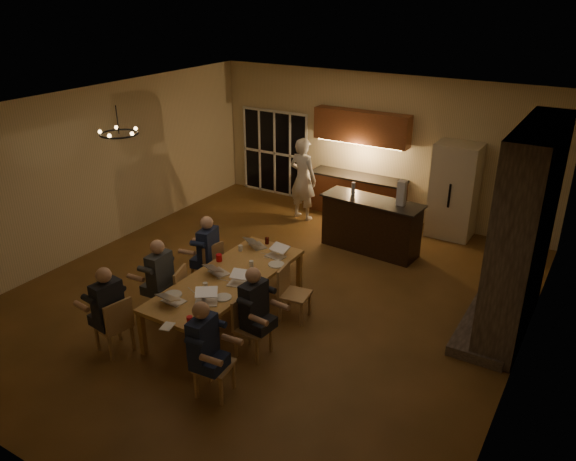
# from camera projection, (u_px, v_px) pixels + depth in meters

# --- Properties ---
(floor) EXTENTS (9.00, 9.00, 0.00)m
(floor) POSITION_uv_depth(u_px,v_px,m) (269.00, 296.00, 9.67)
(floor) COLOR brown
(floor) RESTS_ON ground
(back_wall) EXTENTS (8.00, 0.04, 3.20)m
(back_wall) POSITION_uv_depth(u_px,v_px,m) (378.00, 146.00, 12.56)
(back_wall) COLOR beige
(back_wall) RESTS_ON ground
(left_wall) EXTENTS (0.04, 9.00, 3.20)m
(left_wall) POSITION_uv_depth(u_px,v_px,m) (95.00, 170.00, 10.93)
(left_wall) COLOR beige
(left_wall) RESTS_ON ground
(right_wall) EXTENTS (0.04, 9.00, 3.20)m
(right_wall) POSITION_uv_depth(u_px,v_px,m) (533.00, 270.00, 7.12)
(right_wall) COLOR beige
(right_wall) RESTS_ON ground
(ceiling) EXTENTS (8.00, 9.00, 0.04)m
(ceiling) POSITION_uv_depth(u_px,v_px,m) (266.00, 109.00, 8.37)
(ceiling) COLOR white
(ceiling) RESTS_ON back_wall
(french_doors) EXTENTS (1.86, 0.08, 2.10)m
(french_doors) POSITION_uv_depth(u_px,v_px,m) (275.00, 153.00, 14.03)
(french_doors) COLOR black
(french_doors) RESTS_ON ground
(fireplace) EXTENTS (0.58, 2.50, 3.20)m
(fireplace) POSITION_uv_depth(u_px,v_px,m) (524.00, 232.00, 8.21)
(fireplace) COLOR #665950
(fireplace) RESTS_ON ground
(kitchenette) EXTENTS (2.24, 0.68, 2.40)m
(kitchenette) POSITION_uv_depth(u_px,v_px,m) (359.00, 165.00, 12.62)
(kitchenette) COLOR brown
(kitchenette) RESTS_ON ground
(refrigerator) EXTENTS (0.90, 0.68, 2.00)m
(refrigerator) POSITION_uv_depth(u_px,v_px,m) (454.00, 191.00, 11.62)
(refrigerator) COLOR beige
(refrigerator) RESTS_ON ground
(dining_table) EXTENTS (1.10, 2.91, 0.75)m
(dining_table) POSITION_uv_depth(u_px,v_px,m) (228.00, 298.00, 8.87)
(dining_table) COLOR #BE824C
(dining_table) RESTS_ON ground
(bar_island) EXTENTS (2.06, 0.83, 1.08)m
(bar_island) POSITION_uv_depth(u_px,v_px,m) (371.00, 225.00, 11.13)
(bar_island) COLOR black
(bar_island) RESTS_ON ground
(chair_left_near) EXTENTS (0.52, 0.52, 0.89)m
(chair_left_near) POSITION_uv_depth(u_px,v_px,m) (113.00, 324.00, 8.06)
(chair_left_near) COLOR tan
(chair_left_near) RESTS_ON ground
(chair_left_mid) EXTENTS (0.56, 0.56, 0.89)m
(chair_left_mid) POSITION_uv_depth(u_px,v_px,m) (170.00, 293.00, 8.88)
(chair_left_mid) COLOR tan
(chair_left_mid) RESTS_ON ground
(chair_left_far) EXTENTS (0.52, 0.52, 0.89)m
(chair_left_far) POSITION_uv_depth(u_px,v_px,m) (207.00, 265.00, 9.77)
(chair_left_far) COLOR tan
(chair_left_far) RESTS_ON ground
(chair_right_near) EXTENTS (0.51, 0.51, 0.89)m
(chair_right_near) POSITION_uv_depth(u_px,v_px,m) (214.00, 365.00, 7.20)
(chair_right_near) COLOR tan
(chair_right_near) RESTS_ON ground
(chair_right_mid) EXTENTS (0.44, 0.44, 0.89)m
(chair_right_mid) POSITION_uv_depth(u_px,v_px,m) (253.00, 328.00, 7.98)
(chair_right_mid) COLOR tan
(chair_right_mid) RESTS_ON ground
(chair_right_far) EXTENTS (0.50, 0.50, 0.89)m
(chair_right_far) POSITION_uv_depth(u_px,v_px,m) (295.00, 294.00, 8.85)
(chair_right_far) COLOR tan
(chair_right_far) RESTS_ON ground
(person_left_near) EXTENTS (0.67, 0.67, 1.38)m
(person_left_near) POSITION_uv_depth(u_px,v_px,m) (109.00, 311.00, 7.92)
(person_left_near) COLOR black
(person_left_near) RESTS_ON ground
(person_right_near) EXTENTS (0.65, 0.65, 1.38)m
(person_right_near) POSITION_uv_depth(u_px,v_px,m) (204.00, 350.00, 7.09)
(person_right_near) COLOR #1E2A4B
(person_right_near) RESTS_ON ground
(person_left_mid) EXTENTS (0.64, 0.64, 1.38)m
(person_left_mid) POSITION_uv_depth(u_px,v_px,m) (161.00, 280.00, 8.75)
(person_left_mid) COLOR #3E4449
(person_left_mid) RESTS_ON ground
(person_right_mid) EXTENTS (0.65, 0.65, 1.38)m
(person_right_mid) POSITION_uv_depth(u_px,v_px,m) (254.00, 311.00, 7.92)
(person_right_mid) COLOR black
(person_right_mid) RESTS_ON ground
(person_left_far) EXTENTS (0.70, 0.70, 1.38)m
(person_left_far) POSITION_uv_depth(u_px,v_px,m) (209.00, 254.00, 9.61)
(person_left_far) COLOR #1E2A4B
(person_left_far) RESTS_ON ground
(standing_person) EXTENTS (0.74, 0.54, 1.87)m
(standing_person) POSITION_uv_depth(u_px,v_px,m) (303.00, 179.00, 12.52)
(standing_person) COLOR silver
(standing_person) RESTS_ON ground
(chandelier) EXTENTS (0.61, 0.61, 0.03)m
(chandelier) POSITION_uv_depth(u_px,v_px,m) (119.00, 134.00, 8.89)
(chandelier) COLOR black
(chandelier) RESTS_ON ceiling
(laptop_a) EXTENTS (0.34, 0.31, 0.23)m
(laptop_a) POSITION_uv_depth(u_px,v_px,m) (173.00, 295.00, 8.01)
(laptop_a) COLOR silver
(laptop_a) RESTS_ON dining_table
(laptop_b) EXTENTS (0.42, 0.41, 0.23)m
(laptop_b) POSITION_uv_depth(u_px,v_px,m) (206.00, 296.00, 7.96)
(laptop_b) COLOR silver
(laptop_b) RESTS_ON dining_table
(laptop_c) EXTENTS (0.39, 0.36, 0.23)m
(laptop_c) POSITION_uv_depth(u_px,v_px,m) (219.00, 267.00, 8.80)
(laptop_c) COLOR silver
(laptop_c) RESTS_ON dining_table
(laptop_d) EXTENTS (0.38, 0.35, 0.23)m
(laptop_d) POSITION_uv_depth(u_px,v_px,m) (238.00, 278.00, 8.46)
(laptop_d) COLOR silver
(laptop_d) RESTS_ON dining_table
(laptop_e) EXTENTS (0.42, 0.40, 0.23)m
(laptop_e) POSITION_uv_depth(u_px,v_px,m) (258.00, 240.00, 9.70)
(laptop_e) COLOR silver
(laptop_e) RESTS_ON dining_table
(laptop_f) EXTENTS (0.36, 0.32, 0.23)m
(laptop_f) POSITION_uv_depth(u_px,v_px,m) (275.00, 251.00, 9.33)
(laptop_f) COLOR silver
(laptop_f) RESTS_ON dining_table
(mug_front) EXTENTS (0.07, 0.07, 0.10)m
(mug_front) POSITION_uv_depth(u_px,v_px,m) (205.00, 286.00, 8.37)
(mug_front) COLOR silver
(mug_front) RESTS_ON dining_table
(mug_mid) EXTENTS (0.07, 0.07, 0.10)m
(mug_mid) POSITION_uv_depth(u_px,v_px,m) (251.00, 264.00, 9.03)
(mug_mid) COLOR silver
(mug_mid) RESTS_ON dining_table
(mug_back) EXTENTS (0.08, 0.08, 0.10)m
(mug_back) POSITION_uv_depth(u_px,v_px,m) (241.00, 248.00, 9.56)
(mug_back) COLOR silver
(mug_back) RESTS_ON dining_table
(redcup_near) EXTENTS (0.08, 0.08, 0.12)m
(redcup_near) POSITION_uv_depth(u_px,v_px,m) (190.00, 320.00, 7.49)
(redcup_near) COLOR red
(redcup_near) RESTS_ON dining_table
(redcup_mid) EXTENTS (0.10, 0.10, 0.12)m
(redcup_mid) POSITION_uv_depth(u_px,v_px,m) (219.00, 258.00, 9.20)
(redcup_mid) COLOR red
(redcup_mid) RESTS_ON dining_table
(can_silver) EXTENTS (0.06, 0.06, 0.12)m
(can_silver) POSITION_uv_depth(u_px,v_px,m) (204.00, 295.00, 8.11)
(can_silver) COLOR #B2B2B7
(can_silver) RESTS_ON dining_table
(can_cola) EXTENTS (0.07, 0.07, 0.12)m
(can_cola) POSITION_uv_depth(u_px,v_px,m) (267.00, 241.00, 9.82)
(can_cola) COLOR #3F0F0C
(can_cola) RESTS_ON dining_table
(plate_near) EXTENTS (0.24, 0.24, 0.02)m
(plate_near) POSITION_uv_depth(u_px,v_px,m) (223.00, 297.00, 8.14)
(plate_near) COLOR silver
(plate_near) RESTS_ON dining_table
(plate_left) EXTENTS (0.27, 0.27, 0.02)m
(plate_left) POSITION_uv_depth(u_px,v_px,m) (173.00, 295.00, 8.21)
(plate_left) COLOR silver
(plate_left) RESTS_ON dining_table
(plate_far) EXTENTS (0.26, 0.26, 0.02)m
(plate_far) POSITION_uv_depth(u_px,v_px,m) (276.00, 264.00, 9.10)
(plate_far) COLOR silver
(plate_far) RESTS_ON dining_table
(notepad) EXTENTS (0.19, 0.23, 0.01)m
(notepad) POSITION_uv_depth(u_px,v_px,m) (167.00, 326.00, 7.46)
(notepad) COLOR white
(notepad) RESTS_ON dining_table
(bar_bottle) EXTENTS (0.08, 0.08, 0.24)m
(bar_bottle) POSITION_uv_depth(u_px,v_px,m) (353.00, 188.00, 11.17)
(bar_bottle) COLOR #99999E
(bar_bottle) RESTS_ON bar_island
(bar_blender) EXTENTS (0.15, 0.15, 0.48)m
(bar_blender) POSITION_uv_depth(u_px,v_px,m) (402.00, 193.00, 10.57)
(bar_blender) COLOR silver
(bar_blender) RESTS_ON bar_island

